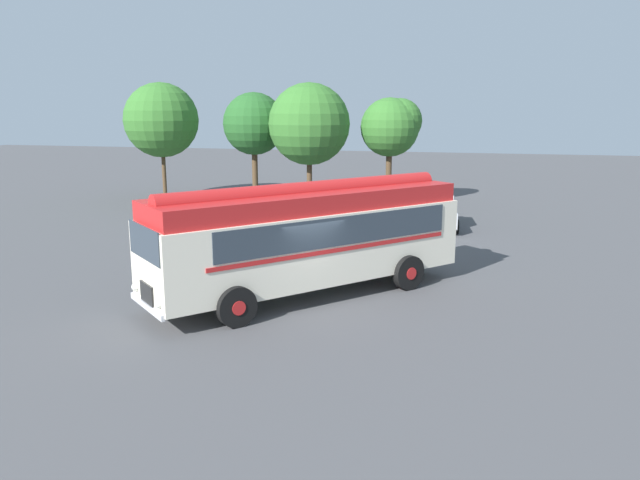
% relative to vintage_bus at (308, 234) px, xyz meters
% --- Properties ---
extents(ground_plane, '(120.00, 120.00, 0.00)m').
position_rel_vintage_bus_xyz_m(ground_plane, '(0.01, -0.86, -1.89)').
color(ground_plane, '#474749').
extents(vintage_bus, '(8.60, 9.10, 3.49)m').
position_rel_vintage_bus_xyz_m(vintage_bus, '(0.00, 0.00, 0.00)').
color(vintage_bus, silver).
rests_on(vintage_bus, ground).
extents(car_near_left, '(2.25, 4.34, 1.66)m').
position_rel_vintage_bus_xyz_m(car_near_left, '(-2.56, 11.81, -1.05)').
color(car_near_left, navy).
rests_on(car_near_left, ground).
extents(car_mid_left, '(2.03, 4.23, 1.66)m').
position_rel_vintage_bus_xyz_m(car_mid_left, '(0.30, 12.53, -1.05)').
color(car_mid_left, maroon).
rests_on(car_mid_left, ground).
extents(car_mid_right, '(2.33, 4.37, 1.66)m').
position_rel_vintage_bus_xyz_m(car_mid_right, '(3.15, 11.72, -1.05)').
color(car_mid_right, '#B7BABF').
rests_on(car_mid_right, ground).
extents(tree_far_left, '(4.46, 4.46, 7.01)m').
position_rel_vintage_bus_xyz_m(tree_far_left, '(-13.44, 16.99, 2.96)').
color(tree_far_left, '#4C3823').
rests_on(tree_far_left, ground).
extents(tree_left_of_centre, '(3.76, 3.76, 6.44)m').
position_rel_vintage_bus_xyz_m(tree_left_of_centre, '(-8.20, 18.65, 2.59)').
color(tree_left_of_centre, '#4C3823').
rests_on(tree_left_of_centre, ground).
extents(tree_centre, '(4.64, 4.64, 6.93)m').
position_rel_vintage_bus_xyz_m(tree_centre, '(-4.41, 17.10, 2.71)').
color(tree_centre, '#4C3823').
rests_on(tree_centre, ground).
extents(tree_right_of_centre, '(3.52, 3.38, 6.10)m').
position_rel_vintage_bus_xyz_m(tree_right_of_centre, '(0.20, 18.72, 2.61)').
color(tree_right_of_centre, '#4C3823').
rests_on(tree_right_of_centre, ground).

